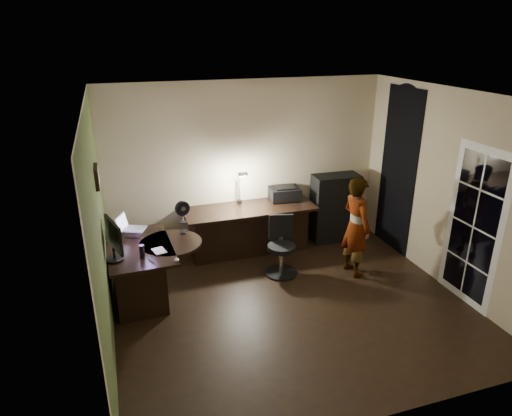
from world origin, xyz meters
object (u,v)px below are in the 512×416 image
object	(u,v)px
monitor	(113,246)
person	(356,227)
desk_left	(142,272)
office_chair	(282,247)
cabinet	(335,208)
desk_right	(250,230)

from	to	relation	value
monitor	person	bearing A→B (deg)	-15.08
desk_left	office_chair	size ratio (longest dim) A/B	1.53
cabinet	monitor	world-z (taller)	cabinet
cabinet	office_chair	bearing A→B (deg)	-143.75
desk_right	cabinet	distance (m)	1.53
monitor	person	distance (m)	3.34
desk_left	cabinet	bearing A→B (deg)	13.09
person	desk_right	bearing A→B (deg)	41.78
cabinet	monitor	distance (m)	3.80
monitor	office_chair	world-z (taller)	monitor
desk_left	person	size ratio (longest dim) A/B	0.89
monitor	office_chair	distance (m)	2.39
cabinet	person	size ratio (longest dim) A/B	0.78
cabinet	monitor	xyz separation A→B (m)	(-3.59, -1.18, 0.38)
cabinet	office_chair	xyz separation A→B (m)	(-1.28, -0.86, -0.14)
office_chair	person	world-z (taller)	person
desk_left	monitor	xyz separation A→B (m)	(-0.31, -0.29, 0.58)
desk_left	cabinet	distance (m)	3.40
monitor	desk_left	bearing A→B (deg)	27.84
desk_left	office_chair	world-z (taller)	office_chair
desk_right	monitor	bearing A→B (deg)	-151.38
desk_left	monitor	world-z (taller)	monitor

